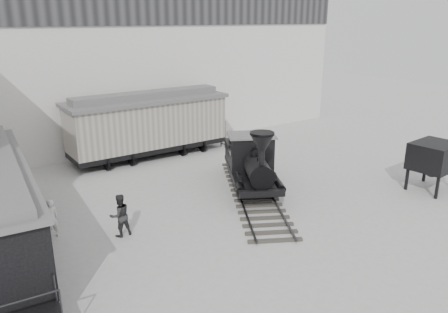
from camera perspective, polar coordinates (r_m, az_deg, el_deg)
ground at (r=19.32m, az=7.41°, el=-8.49°), size 90.00×90.00×0.00m
north_wall at (r=30.26m, az=-11.85°, el=11.76°), size 34.00×2.51×11.00m
locomotive at (r=22.20m, az=3.67°, el=-1.17°), size 6.75×9.92×3.57m
boxcar at (r=27.83m, az=-9.86°, el=4.32°), size 10.15×3.21×4.15m
visitor_a at (r=18.91m, az=-21.65°, el=-7.54°), size 0.63×0.45×1.62m
visitor_b at (r=18.17m, az=-13.45°, el=-7.48°), size 0.90×0.71×1.79m
coal_hopper at (r=24.48m, az=25.70°, el=-0.35°), size 2.44×2.06×2.50m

